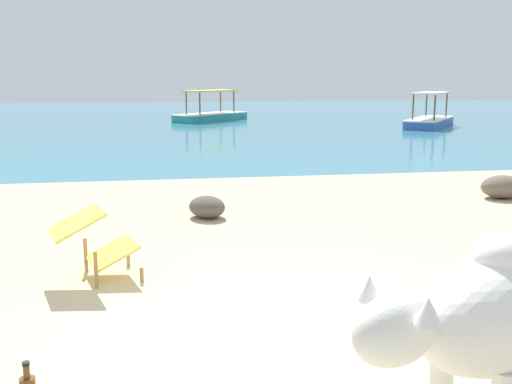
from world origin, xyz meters
name	(u,v)px	position (x,y,z in m)	size (l,w,h in m)	color
sand_beach	(283,343)	(0.00, 0.00, 0.02)	(18.00, 14.00, 0.04)	#CCB78E
water_surface	(178,121)	(0.00, 22.00, 0.00)	(60.00, 36.00, 0.03)	teal
deck_chair_near	(95,240)	(-1.46, 1.60, 0.42)	(0.88, 0.73, 0.68)	#A37A4C
shore_rock_medium	(502,187)	(4.44, 4.46, 0.22)	(0.70, 0.54, 0.36)	#6B5B4C
shore_rock_small	(207,207)	(-0.23, 3.90, 0.19)	(0.56, 0.46, 0.29)	brown
boat_blue	(430,119)	(9.29, 17.27, 0.29)	(3.15, 3.62, 1.29)	#3866B7
boat_teal	(211,114)	(1.41, 21.68, 0.29)	(3.48, 3.34, 1.29)	teal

